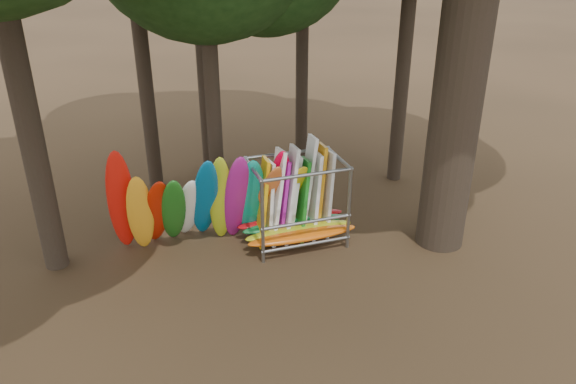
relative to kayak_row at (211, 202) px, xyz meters
name	(u,v)px	position (x,y,z in m)	size (l,w,h in m)	color
ground	(291,271)	(1.53, -1.84, -1.27)	(120.00, 120.00, 0.00)	#47331E
kayak_row	(211,202)	(0.00, 0.00, 0.00)	(5.14, 2.06, 3.23)	red
storage_rack	(296,205)	(2.15, -0.49, -0.21)	(3.03, 1.50, 2.82)	gray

